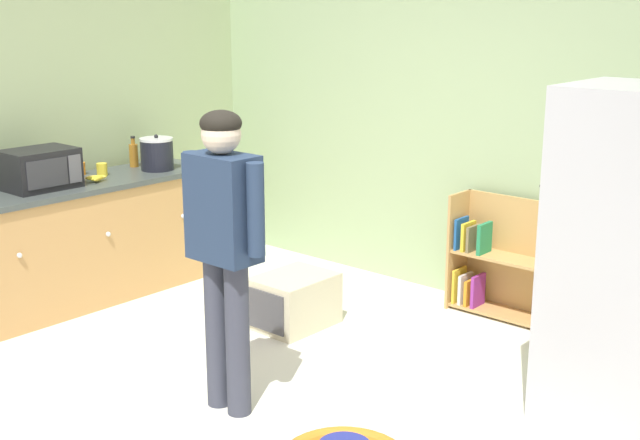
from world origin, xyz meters
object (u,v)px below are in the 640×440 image
object	(u,v)px
standing_person	(224,235)
pet_carrier	(294,301)
kitchen_counter	(84,241)
crock_pot	(157,154)
yellow_cup	(102,169)
bookshelf	(502,264)
red_cup	(160,157)
banana_bunch	(97,178)
refrigerator	(628,260)
microwave	(40,169)
orange_cup	(80,169)
amber_bottle	(134,155)

from	to	relation	value
standing_person	pet_carrier	world-z (taller)	standing_person
kitchen_counter	crock_pot	bearing A→B (deg)	84.24
yellow_cup	pet_carrier	bearing A→B (deg)	13.06
bookshelf	red_cup	xyz separation A→B (m)	(-2.65, -0.91, 0.57)
pet_carrier	banana_bunch	world-z (taller)	banana_bunch
kitchen_counter	bookshelf	xyz separation A→B (m)	(2.51, 1.76, -0.08)
pet_carrier	banana_bunch	bearing A→B (deg)	-160.09
yellow_cup	red_cup	distance (m)	0.61
refrigerator	microwave	size ratio (longest dim) A/B	3.71
yellow_cup	banana_bunch	bearing A→B (deg)	-43.47
standing_person	orange_cup	distance (m)	2.43
banana_bunch	red_cup	distance (m)	0.80
standing_person	crock_pot	xyz separation A→B (m)	(-2.05, 1.17, 0.03)
banana_bunch	kitchen_counter	bearing A→B (deg)	-137.42
kitchen_counter	orange_cup	size ratio (longest dim) A/B	22.30
refrigerator	red_cup	xyz separation A→B (m)	(-3.90, 0.07, 0.06)
kitchen_counter	microwave	xyz separation A→B (m)	(-0.01, -0.31, 0.59)
pet_carrier	red_cup	distance (m)	1.88
yellow_cup	microwave	bearing A→B (deg)	-83.94
kitchen_counter	standing_person	xyz separation A→B (m)	(2.12, -0.51, 0.54)
microwave	crock_pot	xyz separation A→B (m)	(0.07, 0.97, -0.01)
refrigerator	microwave	xyz separation A→B (m)	(-3.77, -1.09, 0.15)
crock_pot	banana_bunch	world-z (taller)	crock_pot
standing_person	yellow_cup	bearing A→B (deg)	161.02
banana_bunch	amber_bottle	distance (m)	0.60
standing_person	banana_bunch	bearing A→B (deg)	163.53
pet_carrier	amber_bottle	world-z (taller)	amber_bottle
microwave	amber_bottle	bearing A→B (deg)	100.18
bookshelf	red_cup	distance (m)	2.86
crock_pot	yellow_cup	distance (m)	0.45
kitchen_counter	yellow_cup	distance (m)	0.55
orange_cup	bookshelf	bearing A→B (deg)	30.54
microwave	banana_bunch	size ratio (longest dim) A/B	3.03
amber_bottle	banana_bunch	bearing A→B (deg)	-63.02
microwave	pet_carrier	bearing A→B (deg)	30.59
microwave	amber_bottle	xyz separation A→B (m)	(-0.17, 0.92, -0.04)
bookshelf	banana_bunch	bearing A→B (deg)	-145.28
pet_carrier	amber_bottle	size ratio (longest dim) A/B	2.24
bookshelf	red_cup	world-z (taller)	red_cup
standing_person	yellow_cup	distance (m)	2.31
kitchen_counter	refrigerator	xyz separation A→B (m)	(3.76, 0.78, 0.44)
standing_person	banana_bunch	distance (m)	2.11
refrigerator	orange_cup	size ratio (longest dim) A/B	18.74
orange_cup	red_cup	bearing A→B (deg)	83.43
microwave	bookshelf	bearing A→B (deg)	39.41
kitchen_counter	banana_bunch	bearing A→B (deg)	42.58
amber_bottle	microwave	bearing A→B (deg)	-79.82
kitchen_counter	banana_bunch	xyz separation A→B (m)	(0.09, 0.09, 0.48)
pet_carrier	kitchen_counter	bearing A→B (deg)	-158.39
bookshelf	microwave	distance (m)	3.33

